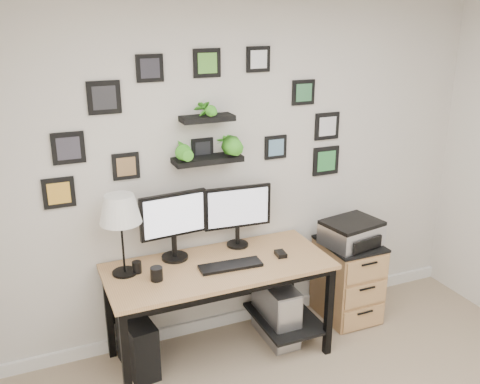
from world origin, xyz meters
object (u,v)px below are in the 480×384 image
table_lamp (120,211)px  file_cabinet (348,279)px  monitor_left (174,221)px  pc_tower_grey (276,311)px  printer (352,233)px  mug (157,274)px  monitor_right (238,211)px  desk (222,277)px  pc_tower_black (138,345)px

table_lamp → file_cabinet: 2.02m
monitor_left → table_lamp: bearing=-168.0°
file_cabinet → table_lamp: bearing=178.8°
monitor_left → file_cabinet: 1.61m
table_lamp → pc_tower_grey: size_ratio=1.20×
printer → pc_tower_grey: bearing=-177.1°
mug → monitor_right: bearing=22.2°
monitor_left → desk: bearing=-31.2°
desk → monitor_left: monitor_left is taller
desk → mug: size_ratio=17.04×
table_lamp → file_cabinet: bearing=-1.2°
pc_tower_black → printer: printer is taller
table_lamp → printer: table_lamp is taller
desk → file_cabinet: size_ratio=2.39×
desk → printer: printer is taller
desk → pc_tower_grey: size_ratio=3.35×
table_lamp → printer: 1.86m
monitor_left → table_lamp: table_lamp is taller
monitor_right → file_cabinet: size_ratio=0.77×
monitor_right → table_lamp: (-0.89, -0.11, 0.17)m
monitor_right → monitor_left: bearing=-176.8°
pc_tower_grey → mug: bearing=-174.9°
desk → printer: (1.13, 0.03, 0.14)m
desk → pc_tower_black: desk is taller
monitor_left → monitor_right: 0.51m
pc_tower_grey → file_cabinet: file_cabinet is taller
table_lamp → desk: bearing=-8.1°
monitor_left → monitor_right: bearing=3.2°
table_lamp → printer: bearing=-2.0°
mug → pc_tower_grey: (0.95, 0.09, -0.56)m
monitor_right → printer: (0.92, -0.17, -0.26)m
pc_tower_black → file_cabinet: 1.79m
desk → file_cabinet: bearing=2.9°
mug → file_cabinet: size_ratio=0.14×
file_cabinet → monitor_right: bearing=171.1°
desk → pc_tower_grey: 0.60m
pc_tower_black → pc_tower_grey: (1.09, -0.03, 0.03)m
mug → pc_tower_grey: 1.11m
table_lamp → pc_tower_black: bearing=-59.7°
pc_tower_black → printer: size_ratio=0.84×
desk → monitor_left: bearing=148.8°
desk → table_lamp: (-0.68, 0.10, 0.58)m
desk → file_cabinet: (1.15, 0.06, -0.29)m
monitor_right → pc_tower_grey: bearing=-40.7°
pc_tower_black → desk: bearing=-10.1°
monitor_left → pc_tower_black: bearing=-156.9°
printer → pc_tower_black: bearing=-179.9°
table_lamp → mug: (0.18, -0.18, -0.41)m
pc_tower_black → pc_tower_grey: size_ratio=0.86×
desk → table_lamp: 0.90m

